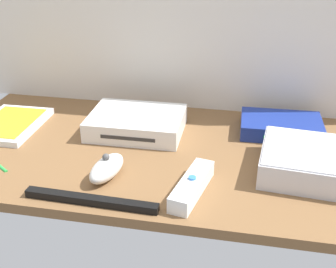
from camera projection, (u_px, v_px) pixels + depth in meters
ground_plane at (168, 155)px, 93.16cm from camera, size 100.00×48.00×2.00cm
game_console at (137, 123)px, 100.05cm from camera, size 21.18×16.69×4.40cm
mini_computer at (307, 161)px, 83.57cm from camera, size 18.49×18.49×5.30cm
game_case at (10, 124)px, 102.68cm from camera, size 13.78×19.13×1.56cm
network_router at (281, 126)px, 99.62cm from camera, size 18.29×12.72×3.40cm
remote_wand at (192, 186)px, 78.03cm from camera, size 6.50×15.22×3.40cm
remote_nunchuk at (107, 168)px, 82.46cm from camera, size 6.49×10.72×5.10cm
sensor_bar at (91, 200)px, 75.47cm from camera, size 24.04×2.54×1.40cm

